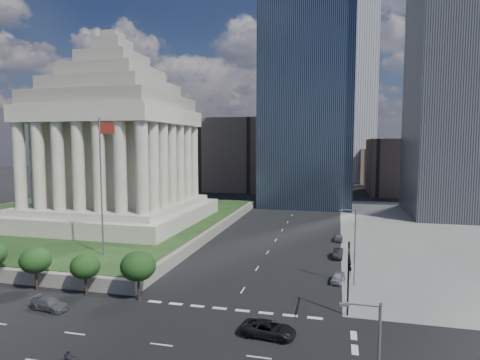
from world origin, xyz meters
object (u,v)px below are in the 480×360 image
(pickup_truck, at_px, (268,329))
(parked_sedan_far, at_px, (338,238))
(war_memorial, at_px, (115,128))
(traffic_signal_ne, at_px, (349,272))
(street_lamp_north, at_px, (354,242))
(parked_sedan_mid, at_px, (338,253))
(suv_grey, at_px, (49,304))
(flagpole, at_px, (102,179))
(parked_sedan_near, at_px, (338,277))

(pickup_truck, xyz_separation_m, parked_sedan_far, (6.35, 40.20, -0.07))
(war_memorial, bearing_deg, traffic_signal_ne, -36.42)
(street_lamp_north, height_order, parked_sedan_mid, street_lamp_north)
(suv_grey, height_order, parked_sedan_mid, parked_sedan_mid)
(war_memorial, distance_m, traffic_signal_ne, 60.00)
(flagpole, relative_size, pickup_truck, 3.84)
(suv_grey, distance_m, parked_sedan_near, 34.96)
(traffic_signal_ne, bearing_deg, flagpole, 163.29)
(traffic_signal_ne, bearing_deg, suv_grey, -172.01)
(street_lamp_north, bearing_deg, parked_sedan_far, 94.34)
(flagpole, relative_size, parked_sedan_mid, 4.75)
(suv_grey, height_order, parked_sedan_near, parked_sedan_near)
(traffic_signal_ne, distance_m, parked_sedan_far, 35.69)
(war_memorial, height_order, parked_sedan_far, war_memorial)
(war_memorial, relative_size, suv_grey, 8.75)
(parked_sedan_near, bearing_deg, flagpole, -166.96)
(flagpole, distance_m, pickup_truck, 33.32)
(traffic_signal_ne, height_order, parked_sedan_far, traffic_signal_ne)
(flagpole, xyz_separation_m, pickup_truck, (26.98, -15.13, -12.39))
(street_lamp_north, bearing_deg, suv_grey, -154.19)
(pickup_truck, distance_m, parked_sedan_near, 18.08)
(parked_sedan_near, relative_size, parked_sedan_far, 1.00)
(parked_sedan_far, bearing_deg, suv_grey, -126.37)
(pickup_truck, distance_m, suv_grey, 24.43)
(pickup_truck, bearing_deg, parked_sedan_far, -3.81)
(parked_sedan_near, distance_m, parked_sedan_far, 23.27)
(pickup_truck, bearing_deg, flagpole, 65.88)
(flagpole, distance_m, suv_grey, 19.49)
(flagpole, distance_m, parked_sedan_near, 35.63)
(flagpole, height_order, traffic_signal_ne, flagpole)
(street_lamp_north, bearing_deg, traffic_signal_ne, -94.19)
(traffic_signal_ne, distance_m, suv_grey, 32.42)
(flagpole, distance_m, parked_sedan_far, 43.53)
(suv_grey, xyz_separation_m, parked_sedan_mid, (30.78, 28.37, 0.05))
(parked_sedan_far, bearing_deg, war_memorial, -177.33)
(traffic_signal_ne, xyz_separation_m, pickup_truck, (-7.35, -4.82, -4.53))
(flagpole, height_order, street_lamp_north, flagpole)
(suv_grey, bearing_deg, street_lamp_north, -56.05)
(pickup_truck, bearing_deg, parked_sedan_near, -15.38)
(traffic_signal_ne, relative_size, parked_sedan_near, 2.09)
(parked_sedan_mid, bearing_deg, war_memorial, 170.30)
(traffic_signal_ne, xyz_separation_m, parked_sedan_mid, (-1.00, 23.91, -4.56))
(street_lamp_north, height_order, parked_sedan_near, street_lamp_north)
(traffic_signal_ne, distance_m, pickup_truck, 9.88)
(traffic_signal_ne, distance_m, parked_sedan_near, 12.99)
(flagpole, height_order, parked_sedan_near, flagpole)
(war_memorial, xyz_separation_m, street_lamp_north, (47.33, -23.00, -15.74))
(flagpole, bearing_deg, traffic_signal_ne, -16.71)
(parked_sedan_near, bearing_deg, pickup_truck, -100.60)
(war_memorial, relative_size, parked_sedan_mid, 9.26)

